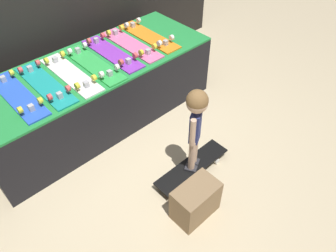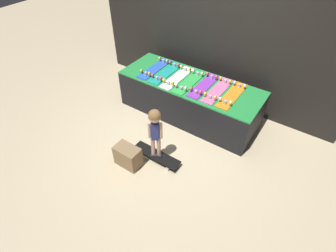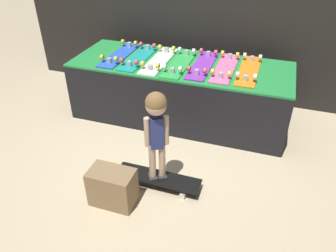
{
  "view_description": "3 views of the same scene",
  "coord_description": "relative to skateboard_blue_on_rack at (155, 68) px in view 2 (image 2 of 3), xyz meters",
  "views": [
    {
      "loc": [
        -1.23,
        -1.78,
        2.29
      ],
      "look_at": [
        0.17,
        -0.29,
        0.34
      ],
      "focal_mm": 35.0,
      "sensor_mm": 36.0,
      "label": 1
    },
    {
      "loc": [
        1.7,
        -2.58,
        2.9
      ],
      "look_at": [
        0.14,
        -0.29,
        0.4
      ],
      "focal_mm": 28.0,
      "sensor_mm": 36.0,
      "label": 2
    },
    {
      "loc": [
        0.9,
        -2.55,
        1.99
      ],
      "look_at": [
        0.13,
        -0.26,
        0.39
      ],
      "focal_mm": 35.0,
      "sensor_mm": 36.0,
      "label": 3
    }
  ],
  "objects": [
    {
      "name": "skateboard_pink_on_rack",
      "position": [
        1.17,
        0.01,
        0.0
      ],
      "size": [
        0.19,
        0.77,
        0.09
      ],
      "color": "pink",
      "rests_on": "display_rack"
    },
    {
      "name": "skateboard_purple_on_rack",
      "position": [
        0.94,
        0.01,
        0.0
      ],
      "size": [
        0.19,
        0.77,
        0.09
      ],
      "color": "purple",
      "rests_on": "display_rack"
    },
    {
      "name": "skateboard_blue_on_rack",
      "position": [
        0.0,
        0.0,
        0.0
      ],
      "size": [
        0.19,
        0.77,
        0.09
      ],
      "color": "blue",
      "rests_on": "display_rack"
    },
    {
      "name": "skateboard_orange_on_rack",
      "position": [
        1.4,
        0.02,
        0.0
      ],
      "size": [
        0.19,
        0.77,
        0.09
      ],
      "color": "orange",
      "rests_on": "display_rack"
    },
    {
      "name": "back_wall",
      "position": [
        0.7,
        0.67,
        0.55
      ],
      "size": [
        4.46,
        0.1,
        2.43
      ],
      "color": "black",
      "rests_on": "ground_plane"
    },
    {
      "name": "skateboard_on_floor",
      "position": [
        0.86,
        -1.16,
        -0.59
      ],
      "size": [
        0.74,
        0.19,
        0.09
      ],
      "color": "black",
      "rests_on": "ground_plane"
    },
    {
      "name": "ground_plane",
      "position": [
        0.7,
        -0.56,
        -0.66
      ],
      "size": [
        16.0,
        16.0,
        0.0
      ],
      "primitive_type": "plane",
      "color": "beige"
    },
    {
      "name": "skateboard_teal_on_rack",
      "position": [
        0.23,
        -0.01,
        0.0
      ],
      "size": [
        0.19,
        0.77,
        0.09
      ],
      "color": "teal",
      "rests_on": "display_rack"
    },
    {
      "name": "skateboard_white_on_rack",
      "position": [
        0.47,
        -0.03,
        0.0
      ],
      "size": [
        0.19,
        0.77,
        0.09
      ],
      "color": "white",
      "rests_on": "display_rack"
    },
    {
      "name": "skateboard_green_on_rack",
      "position": [
        0.7,
        -0.03,
        0.0
      ],
      "size": [
        0.19,
        0.77,
        0.09
      ],
      "color": "green",
      "rests_on": "display_rack"
    },
    {
      "name": "display_rack",
      "position": [
        0.7,
        -0.0,
        -0.34
      ],
      "size": [
        2.31,
        0.85,
        0.64
      ],
      "color": "black",
      "rests_on": "ground_plane"
    },
    {
      "name": "storage_box",
      "position": [
        0.58,
        -1.45,
        -0.5
      ],
      "size": [
        0.36,
        0.22,
        0.31
      ],
      "color": "#8E704C",
      "rests_on": "ground_plane"
    },
    {
      "name": "child",
      "position": [
        0.86,
        -1.16,
        -0.01
      ],
      "size": [
        0.18,
        0.16,
        0.81
      ],
      "rotation": [
        0.0,
        0.0,
        0.5
      ],
      "color": "#2D2D33",
      "rests_on": "skateboard_on_floor"
    }
  ]
}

